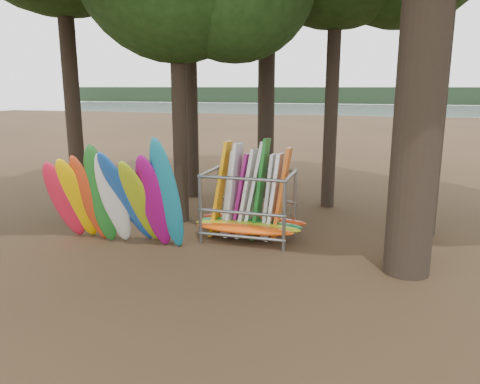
# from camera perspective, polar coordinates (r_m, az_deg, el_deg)

# --- Properties ---
(ground) EXTENTS (120.00, 120.00, 0.00)m
(ground) POSITION_cam_1_polar(r_m,az_deg,el_deg) (11.65, -4.14, -8.17)
(ground) COLOR #47331E
(ground) RESTS_ON ground
(lake) EXTENTS (160.00, 160.00, 0.00)m
(lake) POSITION_cam_1_polar(r_m,az_deg,el_deg) (70.38, 13.74, 9.00)
(lake) COLOR gray
(lake) RESTS_ON ground
(far_shore) EXTENTS (160.00, 4.00, 4.00)m
(far_shore) POSITION_cam_1_polar(r_m,az_deg,el_deg) (120.23, 15.22, 11.28)
(far_shore) COLOR black
(far_shore) RESTS_ON ground
(kayak_row) EXTENTS (3.86, 2.12, 3.15)m
(kayak_row) POSITION_cam_1_polar(r_m,az_deg,el_deg) (12.53, -15.15, -0.86)
(kayak_row) COLOR red
(kayak_row) RESTS_ON ground
(storage_rack) EXTENTS (3.07, 1.54, 2.82)m
(storage_rack) POSITION_cam_1_polar(r_m,az_deg,el_deg) (12.87, 1.13, -1.84)
(storage_rack) COLOR slate
(storage_rack) RESTS_ON ground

